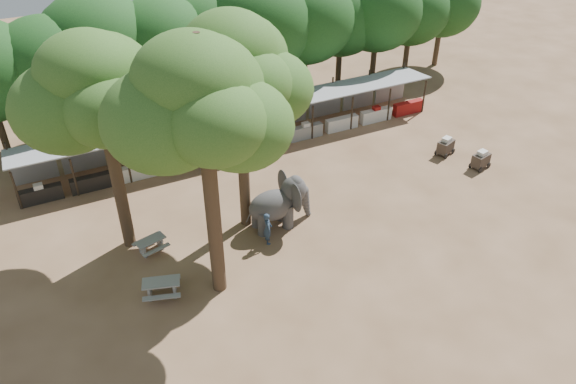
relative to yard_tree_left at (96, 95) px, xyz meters
name	(u,v)px	position (x,y,z in m)	size (l,w,h in m)	color
ground	(353,274)	(9.13, -7.19, -8.20)	(100.00, 100.00, 0.00)	brown
vendor_stalls	(242,129)	(9.13, 6.65, -7.02)	(28.00, 2.99, 2.80)	gray
yard_tree_left	(96,95)	(0.00, 0.00, 0.00)	(7.10, 6.90, 11.02)	#332316
yard_tree_center	(198,105)	(3.00, -5.00, 1.01)	(7.10, 6.90, 12.04)	#332316
yard_tree_back	(234,71)	(6.00, -1.00, 0.34)	(7.10, 6.90, 11.36)	#332316
backdrop_trees	(210,40)	(9.13, 11.81, -2.69)	(46.46, 5.95, 8.33)	#332316
elephant	(280,203)	(7.71, -2.08, -6.81)	(3.59, 2.78, 2.77)	#3A3838
handler	(268,228)	(6.50, -3.20, -7.30)	(0.65, 0.43, 1.79)	#26384C
picnic_table_near	(162,286)	(0.62, -4.53, -7.65)	(2.03, 1.92, 0.84)	gray
picnic_table_far	(151,244)	(0.98, -1.26, -7.72)	(1.75, 1.65, 0.73)	gray
cart_front	(481,159)	(21.24, -2.39, -7.62)	(1.36, 1.05, 1.19)	#312721
cart_back	(446,146)	(20.36, -0.12, -7.61)	(1.43, 1.19, 1.20)	#312721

